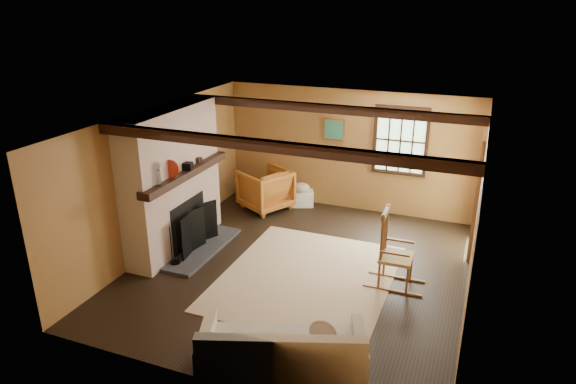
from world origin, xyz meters
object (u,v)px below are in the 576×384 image
at_px(rocking_chair, 394,254).
at_px(laundry_basket, 301,198).
at_px(armchair, 265,189).
at_px(fireplace, 174,186).
at_px(sofa, 283,357).

xyz_separation_m(rocking_chair, laundry_basket, (-2.34, 2.45, -0.35)).
bearing_deg(armchair, laundry_basket, 154.01).
bearing_deg(fireplace, armchair, 71.17).
distance_m(rocking_chair, laundry_basket, 3.41).
distance_m(sofa, armchair, 4.99).
xyz_separation_m(fireplace, rocking_chair, (3.67, 0.07, -0.60)).
height_order(rocking_chair, armchair, rocking_chair).
bearing_deg(laundry_basket, sofa, -72.11).
bearing_deg(sofa, rocking_chair, 53.19).
bearing_deg(sofa, armchair, 96.52).
relative_size(sofa, laundry_basket, 4.02).
bearing_deg(rocking_chair, sofa, 161.63).
height_order(fireplace, rocking_chair, fireplace).
bearing_deg(armchair, fireplace, 10.21).
bearing_deg(laundry_basket, rocking_chair, -46.27).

